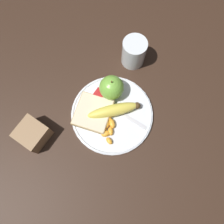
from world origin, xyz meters
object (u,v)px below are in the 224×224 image
object	(u,v)px
juice_glass	(134,53)
condiment_caddy	(33,134)
fork	(116,111)
plate	(112,114)
jam_packet	(99,95)
apple	(112,88)
banana	(114,111)
bread_slice	(93,113)

from	to	relation	value
juice_glass	condiment_caddy	xyz separation A→B (m)	(0.41, -0.11, -0.02)
juice_glass	fork	distance (m)	0.21
plate	jam_packet	world-z (taller)	jam_packet
plate	condiment_caddy	world-z (taller)	condiment_caddy
fork	apple	bearing A→B (deg)	-43.96
plate	juice_glass	bearing A→B (deg)	-165.96
apple	banana	bearing A→B (deg)	41.19
apple	fork	bearing A→B (deg)	47.57
juice_glass	bread_slice	distance (m)	0.25
bread_slice	fork	size ratio (longest dim) A/B	0.75
plate	condiment_caddy	size ratio (longest dim) A/B	3.22
jam_packet	condiment_caddy	bearing A→B (deg)	-23.22
condiment_caddy	bread_slice	bearing A→B (deg)	144.99
plate	juice_glass	distance (m)	0.22
apple	banana	distance (m)	0.07
condiment_caddy	fork	bearing A→B (deg)	141.16
apple	bread_slice	size ratio (longest dim) A/B	0.63
juice_glass	banana	bearing A→B (deg)	15.62
juice_glass	condiment_caddy	size ratio (longest dim) A/B	1.22
condiment_caddy	juice_glass	bearing A→B (deg)	164.69
juice_glass	plate	bearing A→B (deg)	14.04
plate	jam_packet	size ratio (longest dim) A/B	6.64
apple	jam_packet	xyz separation A→B (m)	(0.04, -0.03, -0.03)
jam_packet	juice_glass	bearing A→B (deg)	174.90
apple	banana	world-z (taller)	apple
banana	plate	bearing A→B (deg)	-25.10
banana	bread_slice	bearing A→B (deg)	-52.44
plate	fork	bearing A→B (deg)	158.49
apple	bread_slice	world-z (taller)	apple
apple	condiment_caddy	bearing A→B (deg)	-25.21
plate	fork	xyz separation A→B (m)	(-0.02, 0.01, 0.01)
juice_glass	apple	world-z (taller)	same
bread_slice	jam_packet	bearing A→B (deg)	-162.89
juice_glass	apple	xyz separation A→B (m)	(0.15, 0.01, 0.00)
fork	jam_packet	world-z (taller)	jam_packet
bread_slice	condiment_caddy	world-z (taller)	condiment_caddy
juice_glass	fork	size ratio (longest dim) A/B	0.53
fork	jam_packet	size ratio (longest dim) A/B	4.70
jam_packet	condiment_caddy	world-z (taller)	condiment_caddy
banana	bread_slice	world-z (taller)	banana
juice_glass	jam_packet	xyz separation A→B (m)	(0.19, -0.02, -0.02)
plate	jam_packet	bearing A→B (deg)	-110.20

